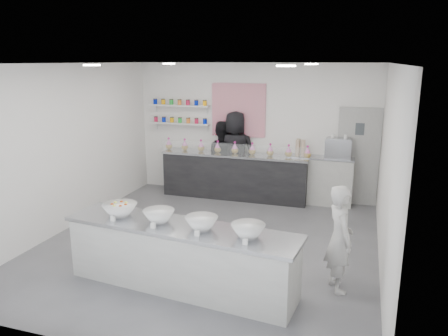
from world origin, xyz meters
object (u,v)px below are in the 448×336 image
(prep_counter, at_px, (181,257))
(back_bar, at_px, (235,176))
(espresso_machine, at_px, (338,149))
(staff_left, at_px, (221,158))
(espresso_ledge, at_px, (320,180))
(staff_right, at_px, (235,154))
(woman_prep, at_px, (339,239))

(prep_counter, distance_m, back_bar, 4.12)
(espresso_machine, xyz_separation_m, staff_left, (-2.62, 0.07, -0.39))
(espresso_ledge, height_order, staff_left, staff_left)
(espresso_machine, distance_m, staff_right, 2.30)
(staff_right, bearing_deg, prep_counter, 91.28)
(espresso_ledge, distance_m, woman_prep, 3.74)
(back_bar, xyz_separation_m, espresso_ledge, (1.87, 0.18, 0.01))
(prep_counter, height_order, staff_left, staff_left)
(espresso_machine, bearing_deg, woman_prep, -85.69)
(espresso_machine, distance_m, staff_left, 2.65)
(espresso_machine, height_order, woman_prep, woman_prep)
(prep_counter, bearing_deg, espresso_ledge, 77.57)
(staff_left, bearing_deg, staff_right, 173.55)
(espresso_ledge, bearing_deg, woman_prep, -80.33)
(espresso_ledge, xyz_separation_m, staff_right, (-1.93, 0.07, 0.45))
(prep_counter, height_order, espresso_ledge, espresso_ledge)
(prep_counter, height_order, staff_right, staff_right)
(prep_counter, distance_m, staff_right, 4.41)
(espresso_machine, relative_size, staff_left, 0.31)
(woman_prep, distance_m, staff_left, 4.74)
(back_bar, height_order, espresso_machine, espresso_machine)
(prep_counter, height_order, back_bar, back_bar)
(espresso_ledge, bearing_deg, prep_counter, -108.36)
(back_bar, xyz_separation_m, espresso_machine, (2.22, 0.18, 0.73))
(espresso_machine, bearing_deg, prep_counter, -112.47)
(prep_counter, bearing_deg, staff_left, 107.06)
(staff_left, height_order, staff_right, staff_right)
(espresso_machine, xyz_separation_m, woman_prep, (0.28, -3.68, -0.50))
(prep_counter, height_order, woman_prep, woman_prep)
(prep_counter, xyz_separation_m, staff_left, (-0.85, 4.35, 0.40))
(back_bar, relative_size, espresso_machine, 6.19)
(espresso_ledge, height_order, staff_right, staff_right)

